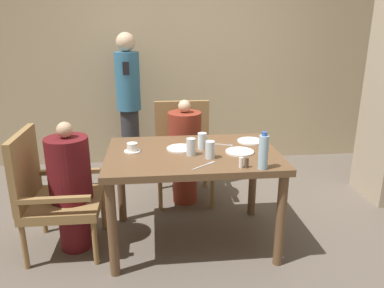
{
  "coord_description": "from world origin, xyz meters",
  "views": [
    {
      "loc": [
        -0.29,
        -2.7,
        1.71
      ],
      "look_at": [
        0.0,
        0.04,
        0.82
      ],
      "focal_mm": 35.0,
      "sensor_mm": 36.0,
      "label": 1
    }
  ],
  "objects_px": {
    "glass_tall_far": "(210,150)",
    "plate_main_left": "(181,148)",
    "plate_dessert_center": "(250,141)",
    "standing_host": "(129,100)",
    "teacup_with_saucer": "(132,148)",
    "chair_far_side": "(183,149)",
    "glass_tall_near": "(191,147)",
    "diner_in_far_chair": "(185,151)",
    "diner_in_left_chair": "(71,186)",
    "plate_main_right": "(240,152)",
    "water_bottle": "(263,152)",
    "chair_left_side": "(50,191)",
    "glass_tall_mid": "(202,141)"
  },
  "relations": [
    {
      "from": "diner_in_far_chair",
      "to": "water_bottle",
      "type": "bearing_deg",
      "value": -68.67
    },
    {
      "from": "plate_dessert_center",
      "to": "glass_tall_far",
      "type": "bearing_deg",
      "value": -137.65
    },
    {
      "from": "chair_left_side",
      "to": "water_bottle",
      "type": "relative_size",
      "value": 3.7
    },
    {
      "from": "chair_left_side",
      "to": "plate_dessert_center",
      "type": "height_order",
      "value": "chair_left_side"
    },
    {
      "from": "chair_left_side",
      "to": "standing_host",
      "type": "bearing_deg",
      "value": 71.88
    },
    {
      "from": "plate_main_left",
      "to": "standing_host",
      "type": "bearing_deg",
      "value": 107.68
    },
    {
      "from": "chair_far_side",
      "to": "plate_main_right",
      "type": "relative_size",
      "value": 4.42
    },
    {
      "from": "plate_dessert_center",
      "to": "water_bottle",
      "type": "bearing_deg",
      "value": -96.72
    },
    {
      "from": "plate_main_right",
      "to": "diner_in_far_chair",
      "type": "bearing_deg",
      "value": 114.86
    },
    {
      "from": "chair_left_side",
      "to": "teacup_with_saucer",
      "type": "distance_m",
      "value": 0.7
    },
    {
      "from": "plate_main_right",
      "to": "teacup_with_saucer",
      "type": "distance_m",
      "value": 0.82
    },
    {
      "from": "water_bottle",
      "to": "glass_tall_mid",
      "type": "relative_size",
      "value": 2.0
    },
    {
      "from": "teacup_with_saucer",
      "to": "water_bottle",
      "type": "bearing_deg",
      "value": -26.61
    },
    {
      "from": "plate_main_right",
      "to": "water_bottle",
      "type": "relative_size",
      "value": 0.84
    },
    {
      "from": "plate_dessert_center",
      "to": "teacup_with_saucer",
      "type": "distance_m",
      "value": 0.98
    },
    {
      "from": "water_bottle",
      "to": "glass_tall_far",
      "type": "xyz_separation_m",
      "value": [
        -0.32,
        0.24,
        -0.06
      ]
    },
    {
      "from": "plate_main_right",
      "to": "chair_far_side",
      "type": "bearing_deg",
      "value": 111.09
    },
    {
      "from": "chair_far_side",
      "to": "glass_tall_near",
      "type": "distance_m",
      "value": 1.01
    },
    {
      "from": "plate_main_right",
      "to": "glass_tall_far",
      "type": "xyz_separation_m",
      "value": [
        -0.25,
        -0.1,
        0.06
      ]
    },
    {
      "from": "standing_host",
      "to": "water_bottle",
      "type": "relative_size",
      "value": 6.26
    },
    {
      "from": "plate_dessert_center",
      "to": "water_bottle",
      "type": "xyz_separation_m",
      "value": [
        -0.07,
        -0.6,
        0.11
      ]
    },
    {
      "from": "chair_far_side",
      "to": "chair_left_side",
      "type": "bearing_deg",
      "value": -141.05
    },
    {
      "from": "standing_host",
      "to": "plate_main_left",
      "type": "bearing_deg",
      "value": -72.32
    },
    {
      "from": "plate_dessert_center",
      "to": "glass_tall_far",
      "type": "relative_size",
      "value": 1.68
    },
    {
      "from": "chair_left_side",
      "to": "glass_tall_near",
      "type": "height_order",
      "value": "chair_left_side"
    },
    {
      "from": "plate_main_left",
      "to": "plate_dessert_center",
      "type": "bearing_deg",
      "value": 12.52
    },
    {
      "from": "chair_far_side",
      "to": "diner_in_far_chair",
      "type": "distance_m",
      "value": 0.16
    },
    {
      "from": "plate_main_left",
      "to": "glass_tall_mid",
      "type": "xyz_separation_m",
      "value": [
        0.17,
        -0.01,
        0.06
      ]
    },
    {
      "from": "chair_left_side",
      "to": "chair_far_side",
      "type": "relative_size",
      "value": 1.0
    },
    {
      "from": "teacup_with_saucer",
      "to": "glass_tall_far",
      "type": "bearing_deg",
      "value": -20.0
    },
    {
      "from": "chair_left_side",
      "to": "glass_tall_far",
      "type": "bearing_deg",
      "value": -7.13
    },
    {
      "from": "plate_main_left",
      "to": "plate_main_right",
      "type": "bearing_deg",
      "value": -15.57
    },
    {
      "from": "diner_in_far_chair",
      "to": "plate_main_right",
      "type": "bearing_deg",
      "value": -65.14
    },
    {
      "from": "diner_in_left_chair",
      "to": "diner_in_far_chair",
      "type": "relative_size",
      "value": 1.0
    },
    {
      "from": "chair_far_side",
      "to": "glass_tall_mid",
      "type": "relative_size",
      "value": 7.43
    },
    {
      "from": "standing_host",
      "to": "water_bottle",
      "type": "distance_m",
      "value": 2.22
    },
    {
      "from": "plate_main_left",
      "to": "diner_in_far_chair",
      "type": "bearing_deg",
      "value": 82.37
    },
    {
      "from": "glass_tall_far",
      "to": "plate_main_left",
      "type": "bearing_deg",
      "value": 131.19
    },
    {
      "from": "standing_host",
      "to": "teacup_with_saucer",
      "type": "distance_m",
      "value": 1.54
    },
    {
      "from": "chair_far_side",
      "to": "glass_tall_near",
      "type": "bearing_deg",
      "value": -91.19
    },
    {
      "from": "plate_dessert_center",
      "to": "chair_far_side",
      "type": "bearing_deg",
      "value": 127.02
    },
    {
      "from": "chair_left_side",
      "to": "plate_main_right",
      "type": "height_order",
      "value": "chair_left_side"
    },
    {
      "from": "standing_host",
      "to": "plate_dessert_center",
      "type": "distance_m",
      "value": 1.76
    },
    {
      "from": "teacup_with_saucer",
      "to": "plate_main_left",
      "type": "bearing_deg",
      "value": 3.0
    },
    {
      "from": "plate_main_left",
      "to": "glass_tall_far",
      "type": "bearing_deg",
      "value": -48.81
    },
    {
      "from": "teacup_with_saucer",
      "to": "glass_tall_far",
      "type": "xyz_separation_m",
      "value": [
        0.57,
        -0.21,
        0.03
      ]
    },
    {
      "from": "diner_in_far_chair",
      "to": "diner_in_left_chair",
      "type": "bearing_deg",
      "value": -142.17
    },
    {
      "from": "chair_left_side",
      "to": "diner_in_far_chair",
      "type": "xyz_separation_m",
      "value": [
        1.09,
        0.73,
        0.03
      ]
    },
    {
      "from": "diner_in_left_chair",
      "to": "plate_main_left",
      "type": "xyz_separation_m",
      "value": [
        0.85,
        0.08,
        0.25
      ]
    },
    {
      "from": "plate_dessert_center",
      "to": "teacup_with_saucer",
      "type": "xyz_separation_m",
      "value": [
        -0.97,
        -0.15,
        0.02
      ]
    }
  ]
}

